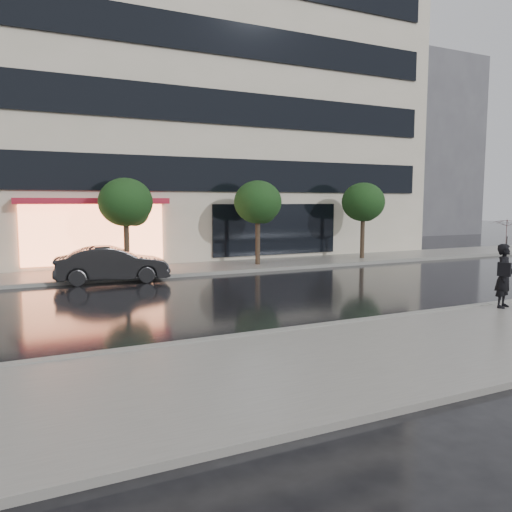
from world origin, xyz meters
TOP-DOWN VIEW (x-y plane):
  - ground at (0.00, 0.00)m, footprint 120.00×120.00m
  - sidewalk_near at (0.00, -3.25)m, footprint 60.00×4.50m
  - sidewalk_far at (0.00, 10.25)m, footprint 60.00×3.50m
  - curb_near at (0.00, -1.00)m, footprint 60.00×0.25m
  - curb_far at (0.00, 8.50)m, footprint 60.00×0.25m
  - office_building at (-0.00, 17.97)m, footprint 30.00×12.76m
  - bg_building_right at (26.00, 28.00)m, footprint 12.00×12.00m
  - tree_mid_west at (-2.94, 10.03)m, footprint 2.20×2.20m
  - tree_mid_east at (3.06, 10.03)m, footprint 2.20×2.20m
  - tree_far_east at (9.06, 10.03)m, footprint 2.20×2.20m
  - parked_car at (-3.88, 8.30)m, footprint 4.28×1.94m
  - pedestrian_with_umbrella at (4.99, -1.49)m, footprint 1.24×1.25m

SIDE VIEW (x-z plane):
  - ground at x=0.00m, z-range 0.00..0.00m
  - sidewalk_near at x=0.00m, z-range 0.00..0.12m
  - sidewalk_far at x=0.00m, z-range 0.00..0.12m
  - curb_near at x=0.00m, z-range 0.00..0.14m
  - curb_far at x=0.00m, z-range 0.00..0.14m
  - parked_car at x=-3.88m, z-range 0.00..1.36m
  - pedestrian_with_umbrella at x=4.99m, z-range 0.48..2.93m
  - tree_mid_west at x=-2.94m, z-range 0.93..4.92m
  - tree_mid_east at x=3.06m, z-range 0.93..4.92m
  - tree_far_east at x=9.06m, z-range 0.93..4.92m
  - bg_building_right at x=26.00m, z-range 0.00..16.00m
  - office_building at x=0.00m, z-range 0.00..18.00m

